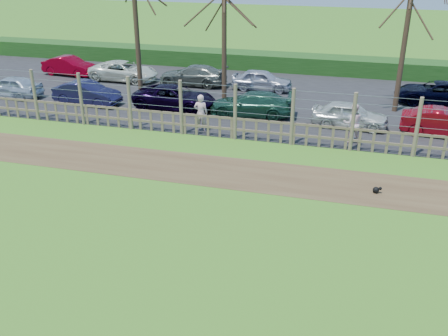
% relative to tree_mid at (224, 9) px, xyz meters
% --- Properties ---
extents(ground, '(120.00, 120.00, 0.00)m').
position_rel_tree_mid_xyz_m(ground, '(2.00, -13.50, -4.87)').
color(ground, '#67A82A').
rests_on(ground, ground).
extents(dirt_strip, '(34.00, 2.80, 0.01)m').
position_rel_tree_mid_xyz_m(dirt_strip, '(2.00, -9.00, -4.86)').
color(dirt_strip, brown).
rests_on(dirt_strip, ground).
extents(asphalt, '(44.00, 13.00, 0.04)m').
position_rel_tree_mid_xyz_m(asphalt, '(2.00, 1.00, -4.85)').
color(asphalt, '#232326').
rests_on(asphalt, ground).
extents(hedge, '(46.00, 2.00, 1.10)m').
position_rel_tree_mid_xyz_m(hedge, '(2.00, 8.00, -4.32)').
color(hedge, '#1E4716').
rests_on(hedge, ground).
extents(fence, '(30.16, 0.16, 2.50)m').
position_rel_tree_mid_xyz_m(fence, '(2.00, -5.50, -4.06)').
color(fence, brown).
rests_on(fence, ground).
extents(tree_mid, '(4.80, 4.80, 6.83)m').
position_rel_tree_mid_xyz_m(tree_mid, '(0.00, 0.00, 0.00)').
color(tree_mid, '#3D2B1E').
rests_on(tree_mid, ground).
extents(tree_right, '(4.80, 4.80, 7.35)m').
position_rel_tree_mid_xyz_m(tree_right, '(9.00, 0.50, 0.37)').
color(tree_right, '#3D2B1E').
rests_on(tree_right, ground).
extents(visitor_a, '(0.68, 0.50, 1.72)m').
position_rel_tree_mid_xyz_m(visitor_a, '(0.26, -4.98, -3.96)').
color(visitor_a, beige).
rests_on(visitor_a, asphalt).
extents(visitor_b, '(0.98, 0.85, 1.72)m').
position_rel_tree_mid_xyz_m(visitor_b, '(6.99, -4.64, -3.96)').
color(visitor_b, '#F1C3CE').
rests_on(visitor_b, asphalt).
extents(crow, '(0.31, 0.23, 0.25)m').
position_rel_tree_mid_xyz_m(crow, '(8.05, -9.30, -4.74)').
color(crow, black).
rests_on(crow, ground).
extents(car_0, '(3.53, 1.43, 1.20)m').
position_rel_tree_mid_xyz_m(car_0, '(-11.67, -2.53, -4.23)').
color(car_0, '#ABB8C8').
rests_on(car_0, asphalt).
extents(car_1, '(3.72, 1.53, 1.20)m').
position_rel_tree_mid_xyz_m(car_1, '(-6.91, -2.58, -4.23)').
color(car_1, '#1B1A3E').
rests_on(car_1, asphalt).
extents(car_2, '(4.41, 2.21, 1.20)m').
position_rel_tree_mid_xyz_m(car_2, '(-2.09, -2.10, -4.23)').
color(car_2, black).
rests_on(car_2, asphalt).
extents(car_3, '(4.25, 1.99, 1.20)m').
position_rel_tree_mid_xyz_m(car_3, '(2.01, -2.20, -4.23)').
color(car_3, '#1F4937').
rests_on(car_3, asphalt).
extents(car_4, '(3.60, 1.63, 1.20)m').
position_rel_tree_mid_xyz_m(car_4, '(6.82, -2.63, -4.23)').
color(car_4, silver).
rests_on(car_4, asphalt).
extents(car_5, '(3.75, 1.63, 1.20)m').
position_rel_tree_mid_xyz_m(car_5, '(10.90, -2.71, -4.23)').
color(car_5, maroon).
rests_on(car_5, asphalt).
extents(car_7, '(3.76, 1.68, 1.20)m').
position_rel_tree_mid_xyz_m(car_7, '(-11.23, 2.85, -4.23)').
color(car_7, maroon).
rests_on(car_7, asphalt).
extents(car_8, '(4.39, 2.15, 1.20)m').
position_rel_tree_mid_xyz_m(car_8, '(-7.22, 2.53, -4.23)').
color(car_8, white).
rests_on(car_8, asphalt).
extents(car_9, '(4.16, 1.75, 1.20)m').
position_rel_tree_mid_xyz_m(car_9, '(-2.69, 2.62, -4.23)').
color(car_9, '#60665B').
rests_on(car_9, asphalt).
extents(car_10, '(3.53, 1.44, 1.20)m').
position_rel_tree_mid_xyz_m(car_10, '(1.57, 2.63, -4.23)').
color(car_10, '#B1B3C3').
rests_on(car_10, asphalt).
extents(car_12, '(4.35, 2.07, 1.20)m').
position_rel_tree_mid_xyz_m(car_12, '(11.14, 2.42, -4.23)').
color(car_12, black).
rests_on(car_12, asphalt).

